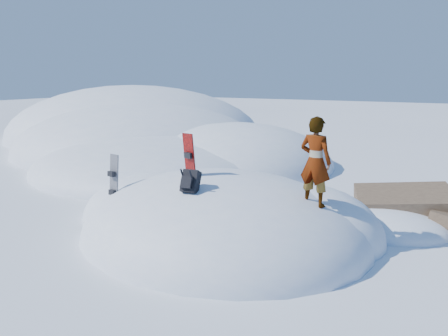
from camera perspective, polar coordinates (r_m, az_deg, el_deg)
The scene contains 9 objects.
ground at distance 10.48m, azimuth -0.28°, elevation -8.77°, with size 120.00×120.00×0.00m, color white.
snow_mound at distance 10.76m, azimuth -0.45°, elevation -8.22°, with size 8.00×6.00×3.00m.
snow_ridge at distance 24.18m, azimuth -10.34°, elevation 2.88°, with size 21.50×18.50×6.40m.
rock_outcrop at distance 12.17m, azimuth 22.71°, elevation -6.70°, with size 4.68×4.41×1.68m.
snowboard_red at distance 9.96m, azimuth -4.46°, elevation -0.02°, with size 0.34×0.28×1.65m.
snowboard_dark at distance 10.91m, azimuth -14.25°, elevation -2.17°, with size 0.31×0.23×1.53m.
backpack at distance 9.04m, azimuth -4.45°, elevation -1.78°, with size 0.39×0.49×0.56m.
gear_pile at distance 11.35m, azimuth -15.44°, elevation -6.94°, with size 0.95×0.74×0.25m.
person at distance 9.03m, azimuth 11.84°, elevation 0.81°, with size 0.67×0.44×1.85m, color slate.
Camera 1 is at (4.84, -8.53, 3.69)m, focal length 35.00 mm.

